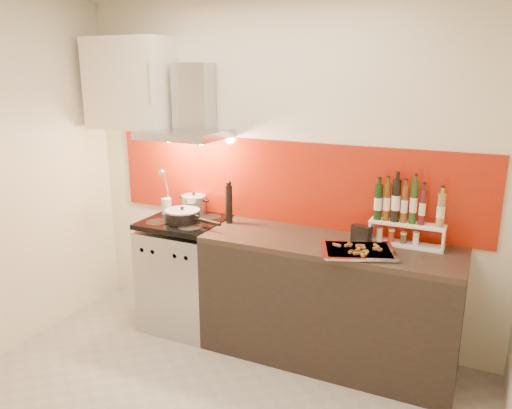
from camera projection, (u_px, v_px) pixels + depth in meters
The scene contains 13 objects.
back_wall at pixel (281, 172), 3.83m from camera, with size 3.40×0.02×2.60m, color silver.
backsplash at pixel (286, 183), 3.82m from camera, with size 3.00×0.02×0.64m, color #9F1F08.
range_stove at pixel (186, 274), 4.07m from camera, with size 0.60×0.60×0.91m.
counter at pixel (328, 301), 3.58m from camera, with size 1.80×0.60×0.90m.
range_hood at pixel (190, 112), 3.86m from camera, with size 0.62×0.50×0.61m.
upper_cabinet at pixel (130, 84), 4.02m from camera, with size 0.70×0.35×0.72m, color white.
stock_pot at pixel (194, 204), 4.12m from camera, with size 0.20×0.20×0.17m.
saute_pan at pixel (183, 216), 3.88m from camera, with size 0.52×0.27×0.13m.
utensil_jar at pixel (166, 201), 4.09m from camera, with size 0.08×0.12×0.39m.
pepper_mill at pixel (229, 203), 3.86m from camera, with size 0.05×0.05×0.34m.
step_shelf at pixel (404, 217), 3.36m from camera, with size 0.50×0.14×0.45m.
caddy_box at pixel (361, 234), 3.45m from camera, with size 0.14×0.06×0.12m, color black.
baking_tray at pixel (358, 250), 3.26m from camera, with size 0.57×0.51×0.03m.
Camera 1 is at (1.42, -2.09, 2.06)m, focal length 35.00 mm.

